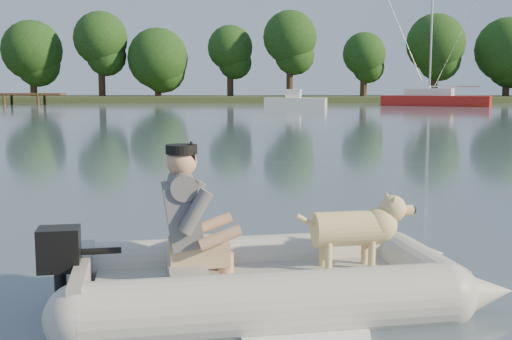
{
  "coord_description": "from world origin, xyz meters",
  "views": [
    {
      "loc": [
        0.1,
        -5.77,
        1.8
      ],
      "look_at": [
        0.12,
        2.07,
        0.75
      ],
      "focal_mm": 45.0,
      "sensor_mm": 36.0,
      "label": 1
    }
  ],
  "objects_px": {
    "dog": "(347,235)",
    "motorboat": "(296,95)",
    "man": "(185,210)",
    "dinghy": "(273,230)",
    "sailboat": "(435,100)"
  },
  "relations": [
    {
      "from": "dog",
      "to": "motorboat",
      "type": "height_order",
      "value": "motorboat"
    },
    {
      "from": "dog",
      "to": "man",
      "type": "bearing_deg",
      "value": -180.0
    },
    {
      "from": "dinghy",
      "to": "dog",
      "type": "height_order",
      "value": "dinghy"
    },
    {
      "from": "man",
      "to": "dog",
      "type": "height_order",
      "value": "man"
    },
    {
      "from": "man",
      "to": "sailboat",
      "type": "bearing_deg",
      "value": 61.85
    },
    {
      "from": "dog",
      "to": "sailboat",
      "type": "relative_size",
      "value": 0.08
    },
    {
      "from": "dinghy",
      "to": "motorboat",
      "type": "height_order",
      "value": "motorboat"
    },
    {
      "from": "dog",
      "to": "motorboat",
      "type": "relative_size",
      "value": 0.19
    },
    {
      "from": "man",
      "to": "motorboat",
      "type": "relative_size",
      "value": 0.22
    },
    {
      "from": "motorboat",
      "to": "sailboat",
      "type": "relative_size",
      "value": 0.41
    },
    {
      "from": "motorboat",
      "to": "sailboat",
      "type": "distance_m",
      "value": 12.49
    },
    {
      "from": "dinghy",
      "to": "man",
      "type": "xyz_separation_m",
      "value": [
        -0.71,
        -0.08,
        0.19
      ]
    },
    {
      "from": "man",
      "to": "sailboat",
      "type": "height_order",
      "value": "sailboat"
    },
    {
      "from": "dog",
      "to": "sailboat",
      "type": "distance_m",
      "value": 51.18
    },
    {
      "from": "dog",
      "to": "sailboat",
      "type": "bearing_deg",
      "value": 63.21
    }
  ]
}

